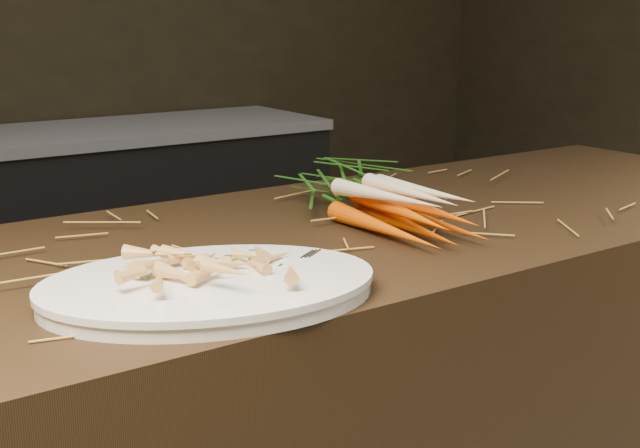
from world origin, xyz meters
The scene contains 6 objects.
back_counter centered at (0.30, 2.18, 0.42)m, with size 1.82×0.62×0.84m.
straw_bedding centered at (0.00, 0.30, 0.91)m, with size 1.40×0.60×0.02m, color olive, non-canonical shape.
root_veg_bunch centered at (0.19, 0.33, 0.95)m, with size 0.19×0.52×0.10m.
serving_platter centered at (-0.23, 0.10, 0.91)m, with size 0.44×0.29×0.02m, color white, non-canonical shape.
roasted_veg_heap centered at (-0.23, 0.10, 0.95)m, with size 0.21×0.15×0.05m, color #C6853A, non-canonical shape.
serving_fork centered at (-0.09, 0.03, 0.93)m, with size 0.01×0.16×0.00m, color silver.
Camera 1 is at (-0.67, -0.80, 1.26)m, focal length 45.00 mm.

